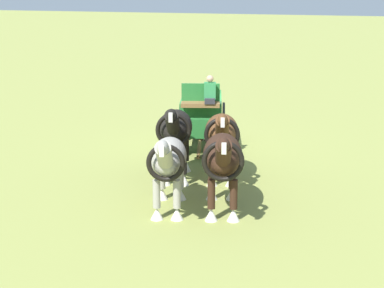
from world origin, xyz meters
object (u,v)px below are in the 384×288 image
at_px(draft_horse_lead_near, 223,158).
at_px(draft_horse_rear_near, 222,134).
at_px(draft_horse_lead_off, 168,160).
at_px(draft_horse_rear_off, 175,130).
at_px(show_wagon, 202,113).

bearing_deg(draft_horse_lead_near, draft_horse_rear_near, -159.49).
relative_size(draft_horse_rear_near, draft_horse_lead_off, 0.99).
height_order(draft_horse_lead_near, draft_horse_lead_off, draft_horse_lead_near).
relative_size(draft_horse_rear_off, draft_horse_lead_near, 0.93).
bearing_deg(draft_horse_lead_near, draft_horse_rear_off, -132.94).
height_order(show_wagon, draft_horse_rear_off, show_wagon).
distance_m(draft_horse_rear_near, draft_horse_rear_off, 1.30).
bearing_deg(draft_horse_rear_near, draft_horse_lead_near, 20.51).
bearing_deg(draft_horse_rear_near, draft_horse_lead_off, -5.93).
xyz_separation_m(show_wagon, draft_horse_rear_near, (3.18, 1.88, 0.14)).
bearing_deg(draft_horse_rear_near, show_wagon, -149.44).
bearing_deg(draft_horse_lead_off, draft_horse_rear_off, -159.49).
bearing_deg(show_wagon, draft_horse_rear_off, 10.30).
distance_m(show_wagon, draft_horse_rear_near, 3.70).
bearing_deg(show_wagon, draft_horse_lead_off, 14.53).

